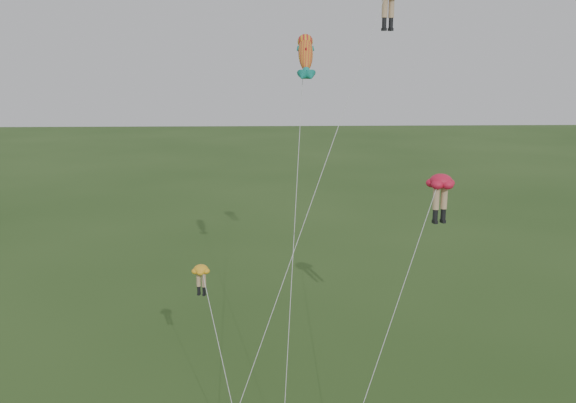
{
  "coord_description": "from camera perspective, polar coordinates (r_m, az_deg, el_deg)",
  "views": [
    {
      "loc": [
        -0.83,
        -28.13,
        18.43
      ],
      "look_at": [
        0.42,
        6.0,
        10.77
      ],
      "focal_mm": 40.0,
      "sensor_mm": 36.0,
      "label": 1
    }
  ],
  "objects": [
    {
      "name": "legs_kite_red_mid",
      "position": [
        35.38,
        13.34,
        1.21
      ],
      "size": [
        7.48,
        9.87,
        12.37
      ],
      "rotation": [
        0.0,
        0.0,
        0.26
      ],
      "color": "red",
      "rests_on": "ground"
    },
    {
      "name": "legs_kite_red_high",
      "position": [
        36.33,
        8.68,
        17.08
      ],
      "size": [
        10.02,
        10.81,
        22.28
      ],
      "rotation": [
        0.0,
        0.0,
        0.4
      ],
      "color": "red",
      "rests_on": "ground"
    },
    {
      "name": "fish_kite",
      "position": [
        35.88,
        1.56,
        12.88
      ],
      "size": [
        2.15,
        9.98,
        19.96
      ],
      "rotation": [
        0.81,
        0.0,
        -0.02
      ],
      "color": "gold",
      "rests_on": "ground"
    },
    {
      "name": "legs_kite_yellow",
      "position": [
        31.02,
        -7.53,
        -7.15
      ],
      "size": [
        3.18,
        6.27,
        8.79
      ],
      "rotation": [
        0.0,
        0.0,
        -0.32
      ],
      "color": "#F3AA1F",
      "rests_on": "ground"
    }
  ]
}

